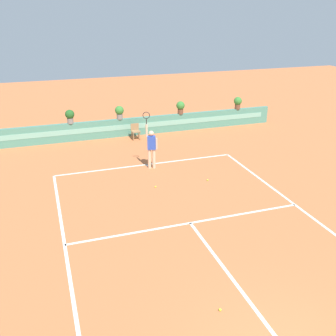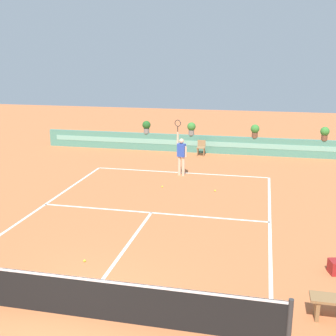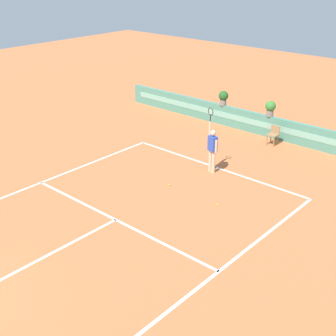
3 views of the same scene
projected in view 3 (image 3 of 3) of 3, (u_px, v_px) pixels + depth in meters
The scene contains 9 objects.
ground_plane at pixel (106, 225), 14.88m from camera, with size 60.00×60.00×0.00m, color #C66B3D.
court_lines at pixel (123, 216), 15.37m from camera, with size 8.32×11.94×0.01m.
back_wall_barrier at pixel (273, 127), 21.76m from camera, with size 18.00×0.21×1.00m.
ball_kid_chair at pixel (274, 134), 21.01m from camera, with size 0.44×0.44×0.85m.
tennis_player at pixel (212, 147), 18.08m from camera, with size 0.60×0.31×2.58m.
tennis_ball_mid_court at pixel (218, 205), 15.99m from camera, with size 0.07×0.07×0.07m, color #CCE033.
tennis_ball_by_sideline at pixel (170, 185), 17.39m from camera, with size 0.07×0.07×0.07m, color #CCE033.
potted_plant_left at pixel (223, 97), 23.12m from camera, with size 0.48×0.48×0.72m.
potted_plant_centre at pixel (270, 108), 21.53m from camera, with size 0.48×0.48×0.72m.
Camera 3 is at (9.94, -2.29, 7.83)m, focal length 50.05 mm.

